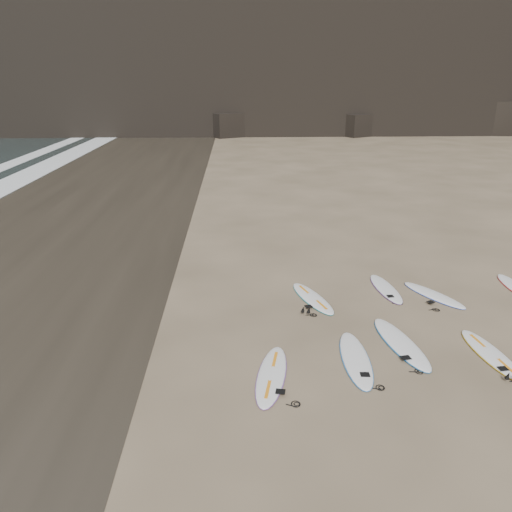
% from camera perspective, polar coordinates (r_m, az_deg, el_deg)
% --- Properties ---
extents(ground, '(240.00, 240.00, 0.00)m').
position_cam_1_polar(ground, '(12.97, 20.84, -9.57)').
color(ground, '#897559').
rests_on(ground, ground).
extents(wet_sand, '(12.00, 200.00, 0.01)m').
position_cam_1_polar(wet_sand, '(22.66, -23.05, 2.64)').
color(wet_sand, '#383026').
rests_on(wet_sand, ground).
extents(surfboard_0, '(1.04, 2.47, 0.09)m').
position_cam_1_polar(surfboard_0, '(11.01, 1.78, -13.42)').
color(surfboard_0, white).
rests_on(surfboard_0, ground).
extents(surfboard_1, '(0.72, 2.52, 0.09)m').
position_cam_1_polar(surfboard_1, '(11.78, 11.33, -11.43)').
color(surfboard_1, white).
rests_on(surfboard_1, ground).
extents(surfboard_2, '(1.05, 2.70, 0.09)m').
position_cam_1_polar(surfboard_2, '(12.66, 16.22, -9.51)').
color(surfboard_2, white).
rests_on(surfboard_2, ground).
extents(surfboard_3, '(0.80, 2.42, 0.09)m').
position_cam_1_polar(surfboard_3, '(12.93, 25.28, -10.10)').
color(surfboard_3, white).
rests_on(surfboard_3, ground).
extents(surfboard_5, '(1.27, 2.41, 0.08)m').
position_cam_1_polar(surfboard_5, '(14.58, 6.48, -4.78)').
color(surfboard_5, white).
rests_on(surfboard_5, ground).
extents(surfboard_6, '(0.72, 2.30, 0.08)m').
position_cam_1_polar(surfboard_6, '(15.62, 14.61, -3.61)').
color(surfboard_6, white).
rests_on(surfboard_6, ground).
extents(surfboard_7, '(1.52, 2.21, 0.08)m').
position_cam_1_polar(surfboard_7, '(15.59, 19.64, -4.20)').
color(surfboard_7, white).
rests_on(surfboard_7, ground).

